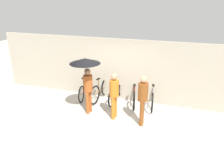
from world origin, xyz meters
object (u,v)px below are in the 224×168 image
(parked_bicycle_2, at_px, (117,92))
(pedestrian_center, at_px, (114,93))
(parked_bicycle_3, at_px, (134,95))
(parked_bicycle_4, at_px, (152,97))
(pedestrian_trailing, at_px, (143,97))
(parked_bicycle_0, at_px, (85,89))
(parked_bicycle_1, at_px, (101,90))
(pedestrian_leading, at_px, (86,70))

(parked_bicycle_2, bearing_deg, pedestrian_center, -163.07)
(parked_bicycle_3, bearing_deg, parked_bicycle_4, -97.17)
(parked_bicycle_2, relative_size, parked_bicycle_4, 1.04)
(pedestrian_center, bearing_deg, pedestrian_trailing, 179.74)
(pedestrian_trailing, bearing_deg, pedestrian_center, -10.85)
(parked_bicycle_0, bearing_deg, parked_bicycle_1, -101.04)
(parked_bicycle_2, relative_size, pedestrian_trailing, 1.05)
(parked_bicycle_1, bearing_deg, pedestrian_center, -135.78)
(parked_bicycle_3, height_order, pedestrian_trailing, pedestrian_trailing)
(parked_bicycle_4, bearing_deg, parked_bicycle_1, 83.40)
(parked_bicycle_2, xyz_separation_m, parked_bicycle_3, (0.71, -0.05, -0.00))
(pedestrian_center, bearing_deg, parked_bicycle_3, -102.06)
(parked_bicycle_3, bearing_deg, parked_bicycle_0, 76.09)
(parked_bicycle_3, xyz_separation_m, pedestrian_center, (-0.41, -1.28, 0.58))
(parked_bicycle_4, xyz_separation_m, pedestrian_center, (-1.12, -1.35, 0.57))
(parked_bicycle_0, relative_size, pedestrian_leading, 0.85)
(parked_bicycle_3, distance_m, pedestrian_center, 1.46)
(parked_bicycle_0, height_order, pedestrian_leading, pedestrian_leading)
(parked_bicycle_0, relative_size, pedestrian_trailing, 1.03)
(parked_bicycle_1, bearing_deg, parked_bicycle_2, -79.24)
(parked_bicycle_3, xyz_separation_m, pedestrian_leading, (-1.42, -1.29, 1.28))
(parked_bicycle_1, xyz_separation_m, parked_bicycle_2, (0.71, 0.06, -0.02))
(pedestrian_leading, relative_size, pedestrian_trailing, 1.22)
(parked_bicycle_1, height_order, pedestrian_center, pedestrian_center)
(parked_bicycle_0, distance_m, parked_bicycle_4, 2.83)
(parked_bicycle_1, height_order, parked_bicycle_2, parked_bicycle_2)
(pedestrian_center, xyz_separation_m, pedestrian_trailing, (1.00, -0.10, 0.05))
(parked_bicycle_2, distance_m, pedestrian_center, 1.48)
(parked_bicycle_3, xyz_separation_m, pedestrian_trailing, (0.59, -1.38, 0.63))
(parked_bicycle_1, distance_m, pedestrian_center, 1.71)
(parked_bicycle_1, relative_size, parked_bicycle_2, 0.97)
(parked_bicycle_0, xyz_separation_m, parked_bicycle_3, (2.12, -0.02, 0.01))
(parked_bicycle_0, bearing_deg, parked_bicycle_4, -97.45)
(parked_bicycle_0, height_order, parked_bicycle_2, parked_bicycle_2)
(parked_bicycle_3, xyz_separation_m, parked_bicycle_4, (0.71, 0.08, 0.01))
(parked_bicycle_2, distance_m, parked_bicycle_3, 0.71)
(parked_bicycle_1, xyz_separation_m, pedestrian_trailing, (2.00, -1.38, 0.61))
(pedestrian_leading, bearing_deg, pedestrian_center, -175.10)
(parked_bicycle_4, height_order, pedestrian_trailing, pedestrian_trailing)
(parked_bicycle_0, bearing_deg, pedestrian_center, -135.74)
(parked_bicycle_0, distance_m, parked_bicycle_2, 1.42)
(parked_bicycle_2, bearing_deg, parked_bicycle_1, 99.23)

